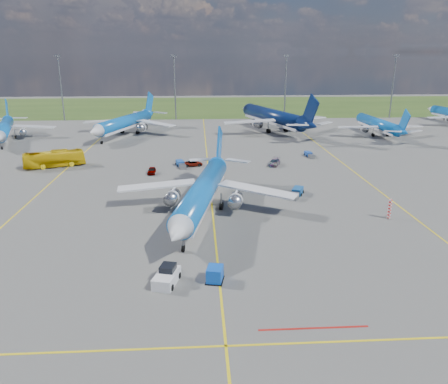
{
  "coord_description": "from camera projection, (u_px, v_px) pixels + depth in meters",
  "views": [
    {
      "loc": [
        -2.01,
        -50.88,
        23.59
      ],
      "look_at": [
        1.63,
        9.88,
        4.0
      ],
      "focal_mm": 35.0,
      "sensor_mm": 36.0,
      "label": 1
    }
  ],
  "objects": [
    {
      "name": "service_car_c",
      "position": [
        274.0,
        162.0,
        94.86
      ],
      "size": [
        3.59,
        5.26,
        1.41
      ],
      "primitive_type": "imported",
      "rotation": [
        0.0,
        0.0,
        -0.37
      ],
      "color": "#999999",
      "rests_on": "ground"
    },
    {
      "name": "bg_jet_ne",
      "position": [
        377.0,
        135.0,
        130.03
      ],
      "size": [
        28.32,
        36.48,
        9.31
      ],
      "primitive_type": null,
      "rotation": [
        0.0,
        0.0,
        3.18
      ],
      "color": "#0D5DB8",
      "rests_on": "ground"
    },
    {
      "name": "ground",
      "position": [
        216.0,
        246.0,
        55.69
      ],
      "size": [
        400.0,
        400.0,
        0.0
      ],
      "primitive_type": "plane",
      "color": "#52524F",
      "rests_on": "ground"
    },
    {
      "name": "grass_strip",
      "position": [
        202.0,
        106.0,
        198.22
      ],
      "size": [
        400.0,
        80.0,
        0.01
      ],
      "primitive_type": "cube",
      "color": "#2D4719",
      "rests_on": "ground"
    },
    {
      "name": "warning_post",
      "position": [
        390.0,
        209.0,
        64.31
      ],
      "size": [
        0.5,
        0.5,
        3.0
      ],
      "primitive_type": "cylinder",
      "color": "red",
      "rests_on": "ground"
    },
    {
      "name": "service_car_b",
      "position": [
        193.0,
        163.0,
        94.31
      ],
      "size": [
        4.57,
        2.89,
        1.17
      ],
      "primitive_type": "imported",
      "rotation": [
        0.0,
        0.0,
        1.81
      ],
      "color": "#999999",
      "rests_on": "ground"
    },
    {
      "name": "taxiway_lines",
      "position": [
        211.0,
        183.0,
        82.02
      ],
      "size": [
        60.25,
        160.0,
        0.02
      ],
      "color": "yellow",
      "rests_on": "ground"
    },
    {
      "name": "uld_container",
      "position": [
        215.0,
        274.0,
        46.91
      ],
      "size": [
        2.0,
        2.31,
        1.61
      ],
      "primitive_type": "cube",
      "rotation": [
        0.0,
        0.0,
        -0.21
      ],
      "color": "blue",
      "rests_on": "ground"
    },
    {
      "name": "baggage_tug_e",
      "position": [
        309.0,
        155.0,
        102.83
      ],
      "size": [
        1.67,
        4.6,
        1.01
      ],
      "rotation": [
        0.0,
        0.0,
        0.11
      ],
      "color": "#1B46A3",
      "rests_on": "ground"
    },
    {
      "name": "service_car_a",
      "position": [
        152.0,
        171.0,
        88.45
      ],
      "size": [
        1.52,
        3.76,
        1.28
      ],
      "primitive_type": "imported",
      "rotation": [
        0.0,
        0.0,
        0.0
      ],
      "color": "#999999",
      "rests_on": "ground"
    },
    {
      "name": "floodlight_masts",
      "position": [
        231.0,
        84.0,
        156.94
      ],
      "size": [
        202.2,
        0.5,
        22.7
      ],
      "color": "slate",
      "rests_on": "ground"
    },
    {
      "name": "bg_jet_n",
      "position": [
        272.0,
        131.0,
        136.98
      ],
      "size": [
        50.6,
        57.85,
        12.72
      ],
      "primitive_type": null,
      "rotation": [
        0.0,
        0.0,
        3.47
      ],
      "color": "#081842",
      "rests_on": "ground"
    },
    {
      "name": "baggage_tug_c",
      "position": [
        181.0,
        164.0,
        93.89
      ],
      "size": [
        2.46,
        5.17,
        1.12
      ],
      "rotation": [
        0.0,
        0.0,
        0.24
      ],
      "color": "#1A4DA1",
      "rests_on": "ground"
    },
    {
      "name": "pushback_tug",
      "position": [
        167.0,
        276.0,
        46.53
      ],
      "size": [
        3.01,
        5.67,
        1.88
      ],
      "rotation": [
        0.0,
        0.0,
        -0.26
      ],
      "color": "silver",
      "rests_on": "ground"
    },
    {
      "name": "bg_jet_nnw",
      "position": [
        126.0,
        135.0,
        129.59
      ],
      "size": [
        43.01,
        49.22,
        10.83
      ],
      "primitive_type": null,
      "rotation": [
        0.0,
        0.0,
        -0.32
      ],
      "color": "#0D5DB8",
      "rests_on": "ground"
    },
    {
      "name": "main_airliner",
      "position": [
        203.0,
        214.0,
        66.49
      ],
      "size": [
        37.52,
        44.93,
        10.41
      ],
      "primitive_type": null,
      "rotation": [
        0.0,
        0.0,
        -0.2
      ],
      "color": "#0D5DB8",
      "rests_on": "ground"
    },
    {
      "name": "apron_bus",
      "position": [
        54.0,
        159.0,
        93.33
      ],
      "size": [
        12.83,
        7.26,
        3.51
      ],
      "primitive_type": "imported",
      "rotation": [
        0.0,
        0.0,
        1.94
      ],
      "color": "#E2BB0D",
      "rests_on": "ground"
    },
    {
      "name": "bg_jet_nw",
      "position": [
        6.0,
        141.0,
        121.44
      ],
      "size": [
        38.46,
        44.2,
        9.77
      ],
      "primitive_type": null,
      "rotation": [
        0.0,
        0.0,
        0.31
      ],
      "color": "#0D5DB8",
      "rests_on": "ground"
    },
    {
      "name": "baggage_tug_w",
      "position": [
        296.0,
        193.0,
        74.72
      ],
      "size": [
        3.51,
        5.44,
        1.2
      ],
      "rotation": [
        0.0,
        0.0,
        -0.43
      ],
      "color": "#174C8B",
      "rests_on": "ground"
    }
  ]
}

